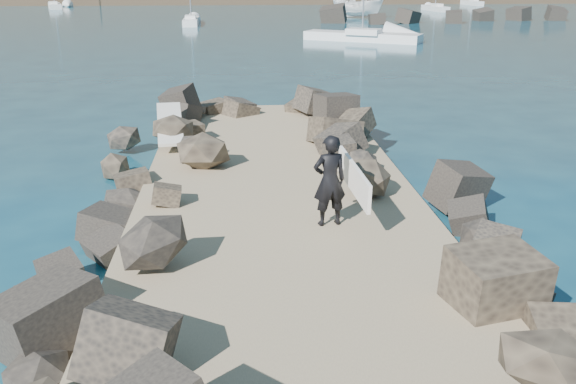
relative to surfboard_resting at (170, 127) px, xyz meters
name	(u,v)px	position (x,y,z in m)	size (l,w,h in m)	color
ground	(284,247)	(2.71, -5.97, -1.04)	(800.00, 800.00, 0.00)	#0F384C
jetty	(293,280)	(2.71, -7.97, -0.74)	(6.00, 26.00, 0.60)	#8C7759
riprap_left	(119,262)	(-0.19, -7.47, -0.54)	(2.60, 22.00, 1.00)	black
riprap_right	(455,251)	(5.61, -7.47, -0.54)	(2.60, 22.00, 1.00)	black
surfboard_resting	(170,127)	(0.00, 0.00, 0.00)	(0.67, 2.67, 0.09)	silver
boat_imported	(358,7)	(15.71, 56.30, 0.09)	(2.20, 5.86, 2.26)	white
surfer_with_board	(333,180)	(3.60, -6.31, 0.43)	(0.93, 2.15, 1.74)	black
sailboat_c	(362,37)	(11.47, 31.56, -0.70)	(8.71, 6.12, 10.55)	white
sailboat_b	(191,21)	(-2.40, 47.98, -0.70)	(1.48, 6.33, 7.69)	white
sailboat_e	(55,6)	(-23.09, 77.56, -0.70)	(3.52, 7.23, 8.54)	white
sailboat_d	(435,8)	(28.03, 67.52, -0.70)	(2.14, 6.22, 7.46)	white
sailboat_f	(472,3)	(37.84, 81.12, -0.70)	(1.80, 5.67, 6.88)	white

